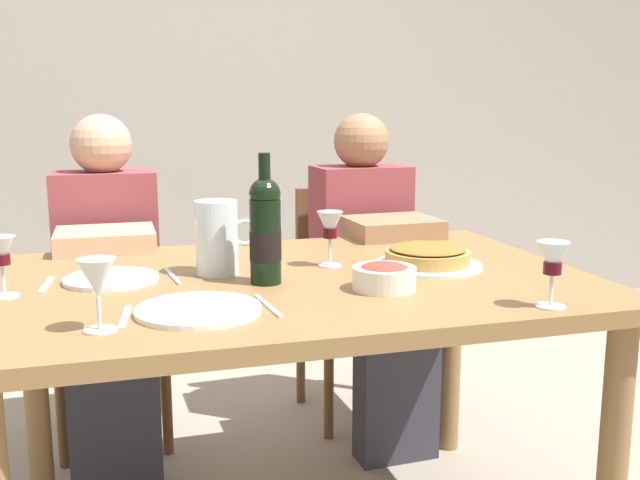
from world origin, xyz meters
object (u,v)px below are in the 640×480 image
(dining_table, at_px, (292,312))
(wine_glass_left_diner, at_px, (553,262))
(salad_bowl, at_px, (384,276))
(water_pitcher, at_px, (218,242))
(wine_bottle, at_px, (265,230))
(wine_glass_spare, at_px, (97,280))
(diner_left, at_px, (108,283))
(baked_tart, at_px, (428,257))
(chair_right, at_px, (349,285))
(dinner_plate_right_setting, at_px, (111,279))
(diner_right, at_px, (372,268))
(wine_glass_centre, at_px, (330,228))
(wine_glass_right_diner, at_px, (1,254))
(dinner_plate_left_setting, at_px, (198,310))
(chair_left, at_px, (110,300))

(dining_table, distance_m, wine_glass_left_diner, 0.66)
(salad_bowl, relative_size, wine_glass_left_diner, 1.04)
(water_pitcher, bearing_deg, wine_bottle, -53.38)
(salad_bowl, distance_m, wine_glass_left_diner, 0.38)
(wine_glass_spare, bearing_deg, diner_left, 89.13)
(wine_bottle, distance_m, salad_bowl, 0.31)
(wine_glass_left_diner, height_order, diner_left, diner_left)
(baked_tart, relative_size, chair_right, 0.34)
(dinner_plate_right_setting, xyz_separation_m, diner_right, (0.90, 0.55, -0.15))
(wine_glass_centre, bearing_deg, wine_bottle, -146.62)
(wine_bottle, xyz_separation_m, salad_bowl, (0.25, -0.14, -0.10))
(wine_glass_right_diner, bearing_deg, wine_bottle, -3.78)
(wine_glass_left_diner, bearing_deg, wine_glass_centre, 122.99)
(wine_glass_left_diner, relative_size, dinner_plate_left_setting, 0.54)
(wine_bottle, distance_m, diner_left, 0.85)
(water_pitcher, xyz_separation_m, chair_right, (0.62, 0.78, -0.35))
(dinner_plate_right_setting, bearing_deg, wine_glass_spare, -93.48)
(baked_tart, bearing_deg, diner_left, 141.41)
(wine_glass_centre, height_order, diner_right, diner_right)
(wine_bottle, relative_size, wine_glass_centre, 2.13)
(chair_left, bearing_deg, wine_bottle, 111.81)
(wine_bottle, distance_m, water_pitcher, 0.17)
(dinner_plate_right_setting, bearing_deg, diner_left, 90.95)
(salad_bowl, height_order, wine_glass_centre, wine_glass_centre)
(water_pitcher, distance_m, wine_glass_left_diner, 0.82)
(dining_table, distance_m, wine_glass_right_diner, 0.70)
(dining_table, relative_size, wine_glass_left_diner, 10.39)
(wine_glass_right_diner, bearing_deg, wine_glass_centre, 6.82)
(wine_glass_left_diner, distance_m, wine_glass_centre, 0.62)
(water_pitcher, bearing_deg, dining_table, -26.20)
(diner_left, bearing_deg, wine_glass_spare, 89.47)
(diner_left, relative_size, chair_right, 1.33)
(water_pitcher, height_order, dinner_plate_right_setting, water_pitcher)
(dining_table, height_order, chair_right, chair_right)
(salad_bowl, xyz_separation_m, chair_right, (0.27, 1.05, -0.30))
(diner_left, bearing_deg, dinner_plate_right_setting, 91.29)
(baked_tart, distance_m, diner_right, 0.65)
(baked_tart, bearing_deg, diner_right, 82.99)
(wine_bottle, relative_size, chair_left, 0.37)
(diner_right, bearing_deg, wine_glass_spare, 43.90)
(chair_right, bearing_deg, salad_bowl, 73.39)
(diner_left, bearing_deg, chair_right, -167.22)
(baked_tart, xyz_separation_m, wine_glass_right_diner, (-1.05, -0.01, 0.07))
(baked_tart, distance_m, chair_left, 1.25)
(water_pitcher, distance_m, salad_bowl, 0.45)
(wine_glass_left_diner, xyz_separation_m, wine_glass_spare, (-0.93, 0.10, 0.00))
(wine_glass_right_diner, xyz_separation_m, wine_glass_spare, (0.21, -0.32, 0.00))
(wine_glass_centre, xyz_separation_m, wine_glass_spare, (-0.60, -0.42, -0.00))
(wine_bottle, distance_m, wine_glass_right_diner, 0.60)
(water_pitcher, relative_size, diner_left, 0.16)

